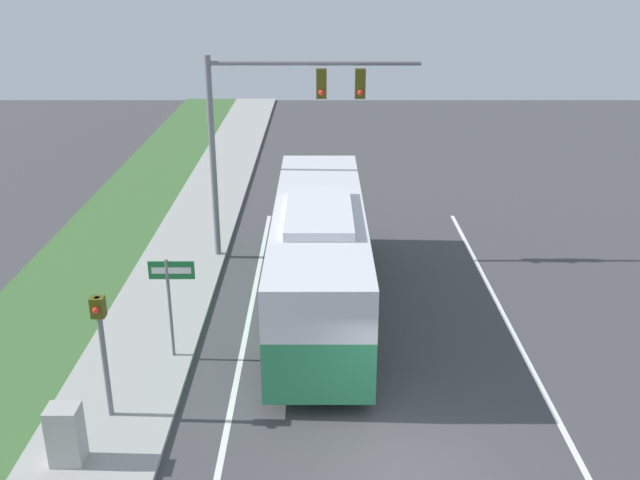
% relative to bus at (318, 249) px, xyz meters
% --- Properties ---
extents(ground_plane, '(80.00, 80.00, 0.00)m').
position_rel_bus_xyz_m(ground_plane, '(1.63, -7.06, -1.82)').
color(ground_plane, '#424244').
extents(sidewalk, '(2.80, 80.00, 0.12)m').
position_rel_bus_xyz_m(sidewalk, '(-4.57, -7.06, -1.76)').
color(sidewalk, '#9E9E99').
rests_on(sidewalk, ground_plane).
extents(lane_divider_near, '(0.14, 30.00, 0.01)m').
position_rel_bus_xyz_m(lane_divider_near, '(-1.97, -7.06, -1.82)').
color(lane_divider_near, silver).
rests_on(lane_divider_near, ground_plane).
extents(lane_divider_far, '(0.14, 30.00, 0.01)m').
position_rel_bus_xyz_m(lane_divider_far, '(5.23, -7.06, -1.82)').
color(lane_divider_far, silver).
rests_on(lane_divider_far, ground_plane).
extents(bus, '(2.64, 10.86, 3.33)m').
position_rel_bus_xyz_m(bus, '(0.00, 0.00, 0.00)').
color(bus, '#2D8956').
rests_on(bus, ground_plane).
extents(signal_gantry, '(6.64, 0.41, 6.68)m').
position_rel_bus_xyz_m(signal_gantry, '(-1.44, 3.78, 2.96)').
color(signal_gantry, slate).
rests_on(signal_gantry, ground_plane).
extents(pedestrian_signal, '(0.28, 0.34, 2.95)m').
position_rel_bus_xyz_m(pedestrian_signal, '(-4.53, -5.39, 0.20)').
color(pedestrian_signal, slate).
rests_on(pedestrian_signal, ground_plane).
extents(street_sign, '(1.11, 0.08, 2.72)m').
position_rel_bus_xyz_m(street_sign, '(-3.59, -2.86, 0.07)').
color(street_sign, slate).
rests_on(street_sign, ground_plane).
extents(utility_cabinet, '(0.63, 0.52, 1.24)m').
position_rel_bus_xyz_m(utility_cabinet, '(-4.93, -6.94, -1.08)').
color(utility_cabinet, '#A8A8A3').
rests_on(utility_cabinet, sidewalk).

